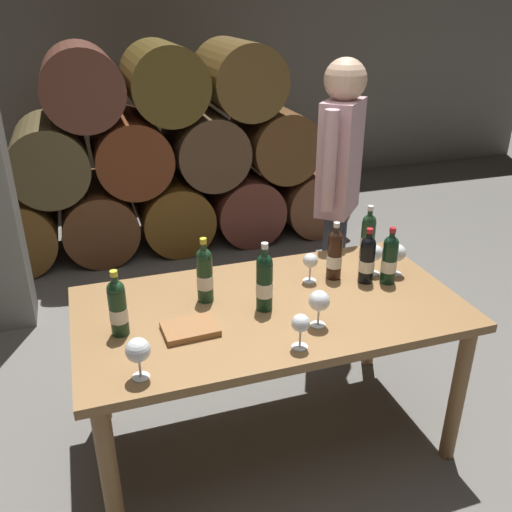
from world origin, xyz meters
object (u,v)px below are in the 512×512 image
object	(u,v)px
sommelier_presenting	(339,180)
wine_glass_4	(310,262)
wine_bottle_2	(367,259)
wine_bottle_5	(368,237)
wine_glass_1	(319,302)
wine_bottle_1	(118,307)
wine_glass_5	(397,253)
dining_table	(270,322)
tasting_notebook	(190,329)
wine_bottle_4	(390,259)
wine_bottle_0	(205,274)
wine_bottle_6	(264,281)
wine_glass_0	(301,324)
wine_glass_3	(375,254)
wine_glass_2	(138,351)
wine_bottle_3	(335,254)

from	to	relation	value
sommelier_presenting	wine_glass_4	bearing A→B (deg)	-125.53
wine_bottle_2	wine_glass_4	xyz separation A→B (m)	(-0.25, 0.09, -0.02)
wine_bottle_5	wine_glass_1	distance (m)	0.71
wine_bottle_1	sommelier_presenting	distance (m)	1.55
wine_bottle_1	wine_bottle_5	bearing A→B (deg)	13.50
wine_glass_5	dining_table	bearing A→B (deg)	-172.63
wine_glass_1	tasting_notebook	distance (m)	0.54
wine_glass_1	sommelier_presenting	world-z (taller)	sommelier_presenting
wine_bottle_4	wine_glass_5	size ratio (longest dim) A/B	1.77
wine_bottle_0	wine_bottle_4	distance (m)	0.87
wine_bottle_6	wine_glass_0	world-z (taller)	wine_bottle_6
dining_table	tasting_notebook	world-z (taller)	tasting_notebook
wine_bottle_2	sommelier_presenting	xyz separation A→B (m)	(0.17, 0.68, 0.16)
wine_glass_4	sommelier_presenting	size ratio (longest dim) A/B	0.09
wine_glass_0	wine_bottle_0	bearing A→B (deg)	119.07
wine_glass_5	sommelier_presenting	bearing A→B (deg)	90.25
wine_bottle_2	wine_glass_3	bearing A→B (deg)	38.92
wine_bottle_5	wine_glass_5	xyz separation A→B (m)	(0.05, -0.19, -0.02)
wine_bottle_0	wine_bottle_2	world-z (taller)	wine_bottle_0
wine_bottle_1	wine_bottle_4	world-z (taller)	wine_bottle_1
wine_glass_2	wine_glass_3	size ratio (longest dim) A/B	1.07
wine_bottle_0	wine_bottle_4	xyz separation A→B (m)	(0.87, -0.10, -0.01)
wine_bottle_3	wine_bottle_6	size ratio (longest dim) A/B	0.91
tasting_notebook	dining_table	bearing A→B (deg)	12.03
wine_bottle_4	wine_glass_2	xyz separation A→B (m)	(-1.22, -0.37, -0.01)
wine_glass_4	wine_glass_5	bearing A→B (deg)	-8.34
wine_bottle_0	wine_bottle_4	bearing A→B (deg)	-6.78
wine_bottle_2	wine_glass_1	distance (m)	0.47
wine_glass_1	wine_glass_4	xyz separation A→B (m)	(0.12, 0.37, -0.01)
wine_bottle_0	wine_bottle_2	distance (m)	0.77
tasting_notebook	wine_glass_2	bearing A→B (deg)	-137.24
dining_table	wine_bottle_2	bearing A→B (deg)	7.43
dining_table	wine_glass_5	size ratio (longest dim) A/B	10.71
wine_glass_0	tasting_notebook	bearing A→B (deg)	147.88
wine_bottle_4	wine_bottle_1	bearing A→B (deg)	-177.61
wine_bottle_3	sommelier_presenting	world-z (taller)	sommelier_presenting
sommelier_presenting	wine_glass_3	bearing A→B (deg)	-98.85
wine_bottle_5	wine_bottle_6	xyz separation A→B (m)	(-0.67, -0.31, 0.01)
wine_bottle_3	tasting_notebook	distance (m)	0.81
wine_bottle_2	wine_bottle_1	bearing A→B (deg)	-175.51
tasting_notebook	sommelier_presenting	xyz separation A→B (m)	(1.07, 0.85, 0.27)
dining_table	wine_glass_0	distance (m)	0.40
wine_glass_2	wine_glass_5	world-z (taller)	wine_glass_2
wine_glass_0	tasting_notebook	xyz separation A→B (m)	(-0.39, 0.24, -0.09)
wine_bottle_4	wine_glass_1	xyz separation A→B (m)	(-0.47, -0.25, -0.01)
wine_bottle_4	wine_bottle_2	bearing A→B (deg)	158.29
wine_glass_0	wine_glass_3	size ratio (longest dim) A/B	0.97
wine_bottle_1	wine_bottle_5	xyz separation A→B (m)	(1.28, 0.31, 0.00)
wine_bottle_5	wine_bottle_6	size ratio (longest dim) A/B	0.94
wine_bottle_2	wine_glass_2	xyz separation A→B (m)	(-1.12, -0.40, -0.01)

